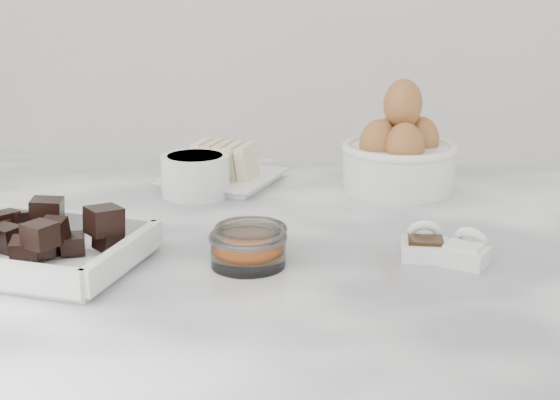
# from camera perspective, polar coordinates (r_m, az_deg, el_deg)

# --- Properties ---
(marble_slab) EXTENTS (1.20, 0.80, 0.04)m
(marble_slab) POSITION_cam_1_polar(r_m,az_deg,el_deg) (0.92, -1.49, -4.07)
(marble_slab) COLOR white
(marble_slab) RESTS_ON cabinet
(chocolate_dish) EXTENTS (0.25, 0.21, 0.06)m
(chocolate_dish) POSITION_cam_1_polar(r_m,az_deg,el_deg) (0.87, -17.57, -2.95)
(chocolate_dish) COLOR white
(chocolate_dish) RESTS_ON marble_slab
(butter_plate) EXTENTS (0.18, 0.18, 0.06)m
(butter_plate) POSITION_cam_1_polar(r_m,az_deg,el_deg) (1.15, -4.34, 2.31)
(butter_plate) COLOR white
(butter_plate) RESTS_ON marble_slab
(sugar_ramekin) EXTENTS (0.10, 0.10, 0.06)m
(sugar_ramekin) POSITION_cam_1_polar(r_m,az_deg,el_deg) (1.09, -6.21, 1.93)
(sugar_ramekin) COLOR white
(sugar_ramekin) RESTS_ON marble_slab
(egg_bowl) EXTENTS (0.17, 0.17, 0.16)m
(egg_bowl) POSITION_cam_1_polar(r_m,az_deg,el_deg) (1.12, 8.72, 3.35)
(egg_bowl) COLOR white
(egg_bowl) RESTS_ON marble_slab
(honey_bowl) EXTENTS (0.08, 0.08, 0.04)m
(honey_bowl) POSITION_cam_1_polar(r_m,az_deg,el_deg) (0.85, -2.17, -2.99)
(honey_bowl) COLOR white
(honey_bowl) RESTS_ON marble_slab
(zest_bowl) EXTENTS (0.08, 0.08, 0.04)m
(zest_bowl) POSITION_cam_1_polar(r_m,az_deg,el_deg) (0.83, -2.35, -3.51)
(zest_bowl) COLOR white
(zest_bowl) RESTS_ON marble_slab
(vanilla_spoon) EXTENTS (0.05, 0.06, 0.04)m
(vanilla_spoon) POSITION_cam_1_polar(r_m,az_deg,el_deg) (0.87, 10.55, -3.23)
(vanilla_spoon) COLOR white
(vanilla_spoon) RESTS_ON marble_slab
(salt_spoon) EXTENTS (0.06, 0.07, 0.04)m
(salt_spoon) POSITION_cam_1_polar(r_m,az_deg,el_deg) (0.86, 13.37, -3.64)
(salt_spoon) COLOR white
(salt_spoon) RESTS_ON marble_slab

